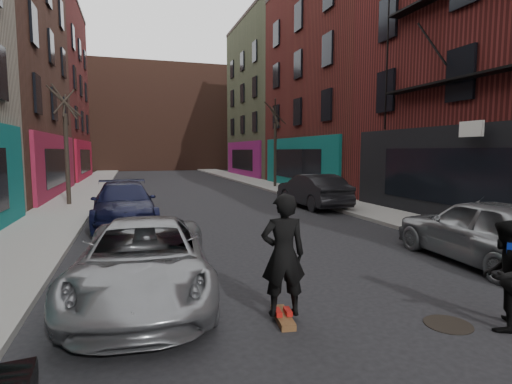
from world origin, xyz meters
TOP-DOWN VIEW (x-y plane):
  - sidewalk_left at (-6.25, 30.00)m, footprint 2.50×84.00m
  - sidewalk_right at (6.25, 30.00)m, footprint 2.50×84.00m
  - buildings_right at (13.50, 16.00)m, footprint 12.00×56.00m
  - building_far at (0.00, 56.00)m, footprint 40.00×10.00m
  - tree_left_far at (-6.20, 18.00)m, footprint 2.00×2.00m
  - tree_right_far at (6.20, 24.00)m, footprint 2.00×2.00m
  - parked_left_far at (-3.20, 4.98)m, footprint 2.71×5.11m
  - parked_left_end at (-3.67, 12.42)m, footprint 2.29×5.23m
  - parked_right_far at (4.34, 4.85)m, footprint 2.10×4.68m
  - parked_right_end at (4.60, 14.55)m, footprint 1.83×4.75m
  - skateboard at (-1.20, 3.33)m, footprint 0.33×0.82m
  - skateboarder at (-1.20, 3.33)m, footprint 0.74×0.54m
  - pedestrian at (1.78, 2.12)m, footprint 0.98×0.90m
  - manhole at (1.13, 2.45)m, footprint 0.75×0.75m

SIDE VIEW (x-z plane):
  - manhole at x=1.13m, z-range 0.00..0.01m
  - skateboard at x=-1.20m, z-range 0.00..0.10m
  - sidewalk_left at x=-6.25m, z-range 0.00..0.13m
  - sidewalk_right at x=6.25m, z-range 0.00..0.13m
  - parked_left_far at x=-3.20m, z-range 0.00..1.37m
  - parked_left_end at x=-3.67m, z-range 0.00..1.50m
  - parked_right_end at x=4.60m, z-range 0.00..1.54m
  - parked_right_far at x=4.34m, z-range 0.00..1.56m
  - pedestrian at x=1.78m, z-range 0.01..1.63m
  - skateboarder at x=-1.20m, z-range 0.10..1.98m
  - tree_left_far at x=-6.20m, z-range 0.13..6.63m
  - tree_right_far at x=6.20m, z-range 0.13..6.93m
  - building_far at x=0.00m, z-range 0.00..14.00m
  - buildings_right at x=13.50m, z-range 0.00..16.00m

